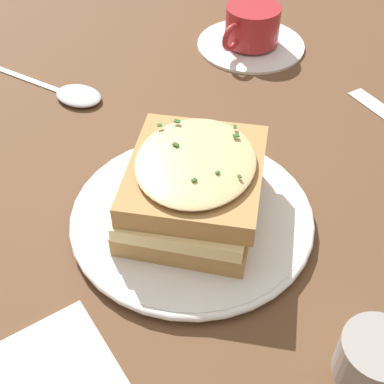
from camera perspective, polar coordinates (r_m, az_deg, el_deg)
ground_plane at (r=0.52m, az=-2.54°, el=-2.39°), size 2.40×2.40×0.00m
dinner_plate at (r=0.51m, az=0.00°, el=-2.62°), size 0.23×0.23×0.01m
sandwich at (r=0.49m, az=0.17°, el=0.56°), size 0.17×0.18×0.07m
teacup_with_saucer at (r=0.77m, az=6.36°, el=16.66°), size 0.15×0.15×0.06m
spoon at (r=0.69m, az=-12.62°, el=10.20°), size 0.18×0.06×0.01m
condiment_pot at (r=0.43m, az=18.93°, el=-16.52°), size 0.06×0.06×0.04m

